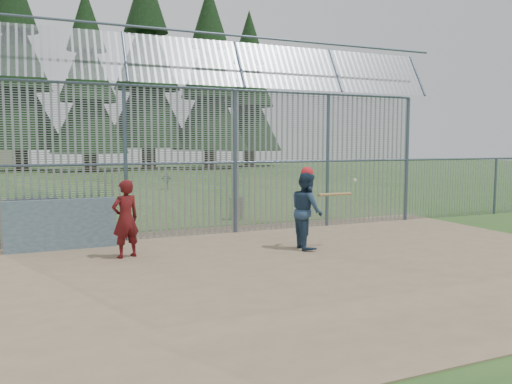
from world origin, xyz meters
name	(u,v)px	position (x,y,z in m)	size (l,w,h in m)	color
ground	(292,259)	(0.00, 0.00, 0.00)	(120.00, 120.00, 0.00)	#2D511E
dirt_infield	(302,264)	(0.00, -0.50, 0.01)	(14.00, 10.00, 0.02)	#756047
dugout_wall	(62,225)	(-4.60, 2.90, 0.62)	(2.50, 0.12, 1.20)	#38566B
batter	(307,210)	(0.80, 0.80, 0.94)	(0.89, 0.69, 1.83)	navy
onlooker	(126,219)	(-3.32, 1.50, 0.88)	(0.63, 0.41, 1.72)	maroon
bg_kid_seated	(167,181)	(1.31, 17.84, 0.49)	(0.57, 0.24, 0.97)	slate
batting_gear	(312,176)	(0.93, 0.78, 1.75)	(1.59, 0.34, 0.71)	red
trash_can	(237,208)	(0.96, 5.89, 0.38)	(0.56, 0.56, 0.82)	gray
bleacher	(8,210)	(-6.03, 7.99, 0.41)	(3.00, 0.95, 0.72)	slate
backstop_fence	(294,149)	(1.81, 3.43, 2.36)	(20.09, 0.81, 5.30)	#47566B
conifer_row	(116,59)	(1.93, 41.51, 10.83)	(38.48, 12.26, 20.20)	#332319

